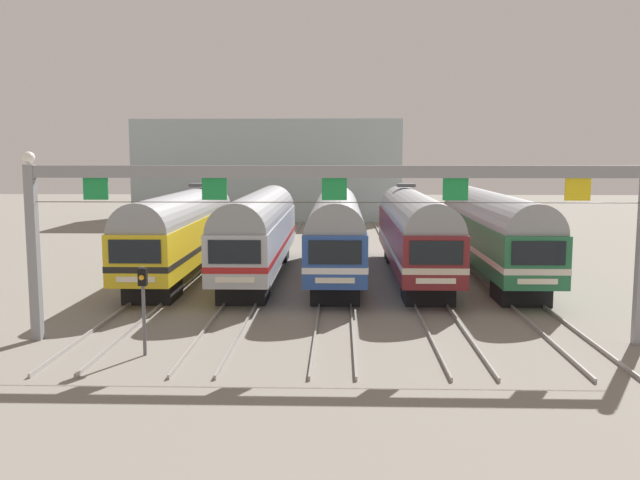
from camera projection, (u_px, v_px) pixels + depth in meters
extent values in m
plane|color=gray|center=(336.00, 277.00, 38.97)|extent=(160.00, 160.00, 0.00)
cube|color=gray|center=(221.00, 239.00, 56.09)|extent=(0.07, 70.00, 0.15)
cube|color=gray|center=(239.00, 239.00, 56.05)|extent=(0.07, 70.00, 0.15)
cube|color=gray|center=(275.00, 239.00, 55.96)|extent=(0.07, 70.00, 0.15)
cube|color=gray|center=(292.00, 239.00, 55.92)|extent=(0.07, 70.00, 0.15)
cube|color=gray|center=(328.00, 239.00, 55.84)|extent=(0.07, 70.00, 0.15)
cube|color=gray|center=(346.00, 239.00, 55.80)|extent=(0.07, 70.00, 0.15)
cube|color=gray|center=(382.00, 239.00, 55.72)|extent=(0.07, 70.00, 0.15)
cube|color=gray|center=(400.00, 239.00, 55.68)|extent=(0.07, 70.00, 0.15)
cube|color=gray|center=(436.00, 239.00, 55.60)|extent=(0.07, 70.00, 0.15)
cube|color=gray|center=(454.00, 240.00, 55.56)|extent=(0.07, 70.00, 0.15)
cube|color=gold|center=(182.00, 237.00, 38.94)|extent=(2.85, 18.00, 2.35)
cube|color=black|center=(182.00, 244.00, 38.98)|extent=(2.88, 18.02, 0.28)
cylinder|color=gray|center=(182.00, 217.00, 38.79)|extent=(2.74, 17.64, 2.74)
cube|color=black|center=(135.00, 252.00, 29.93)|extent=(2.28, 0.06, 1.03)
cube|color=silver|center=(136.00, 279.00, 30.08)|extent=(1.71, 0.05, 0.24)
cube|color=black|center=(153.00, 289.00, 32.90)|extent=(2.28, 2.60, 1.05)
cube|color=black|center=(204.00, 252.00, 45.40)|extent=(2.28, 2.60, 1.05)
cube|color=#4C4C51|center=(199.00, 185.00, 43.60)|extent=(1.10, 1.10, 0.20)
cube|color=#B2B5BA|center=(259.00, 238.00, 38.82)|extent=(2.85, 18.00, 2.35)
cube|color=#B21E1E|center=(259.00, 244.00, 38.86)|extent=(2.88, 18.02, 0.28)
cylinder|color=gray|center=(259.00, 217.00, 38.67)|extent=(2.74, 17.64, 2.74)
cube|color=black|center=(234.00, 252.00, 29.81)|extent=(2.28, 0.06, 1.03)
cube|color=silver|center=(235.00, 280.00, 29.96)|extent=(1.71, 0.05, 0.24)
cube|color=black|center=(244.00, 289.00, 32.78)|extent=(2.28, 2.60, 1.05)
cube|color=black|center=(270.00, 252.00, 45.27)|extent=(2.28, 2.60, 1.05)
cube|color=#284C9E|center=(336.00, 238.00, 38.69)|extent=(2.85, 18.00, 2.35)
cube|color=white|center=(336.00, 244.00, 38.74)|extent=(2.88, 18.02, 0.28)
cylinder|color=gray|center=(336.00, 217.00, 38.55)|extent=(2.74, 17.64, 2.74)
cube|color=black|center=(335.00, 252.00, 29.69)|extent=(2.28, 0.06, 1.03)
cube|color=silver|center=(335.00, 280.00, 29.84)|extent=(1.71, 0.05, 0.24)
cube|color=black|center=(335.00, 290.00, 32.65)|extent=(2.28, 2.60, 1.05)
cube|color=black|center=(337.00, 252.00, 45.15)|extent=(2.28, 2.60, 1.05)
cube|color=maroon|center=(414.00, 238.00, 38.57)|extent=(2.85, 18.00, 2.35)
cube|color=beige|center=(414.00, 245.00, 38.61)|extent=(2.88, 18.02, 0.28)
cylinder|color=gray|center=(414.00, 217.00, 38.43)|extent=(2.74, 17.64, 2.74)
cube|color=black|center=(436.00, 253.00, 29.57)|extent=(2.28, 0.06, 1.03)
cube|color=silver|center=(436.00, 281.00, 29.72)|extent=(1.71, 0.05, 0.24)
cube|color=black|center=(427.00, 290.00, 32.53)|extent=(2.28, 2.60, 1.05)
cube|color=black|center=(403.00, 253.00, 45.03)|extent=(2.28, 2.60, 1.05)
cube|color=#4C4C51|center=(406.00, 185.00, 43.23)|extent=(1.10, 1.10, 0.20)
cube|color=#236B42|center=(492.00, 239.00, 38.45)|extent=(2.85, 18.00, 2.35)
cube|color=silver|center=(492.00, 245.00, 38.49)|extent=(2.88, 18.02, 0.28)
cylinder|color=gray|center=(493.00, 217.00, 38.30)|extent=(2.74, 17.64, 2.74)
cube|color=black|center=(539.00, 253.00, 29.44)|extent=(2.28, 0.06, 1.03)
cube|color=silver|center=(538.00, 282.00, 29.59)|extent=(1.71, 0.05, 0.24)
cube|color=black|center=(520.00, 291.00, 32.41)|extent=(2.28, 2.60, 1.05)
cube|color=black|center=(470.00, 253.00, 44.91)|extent=(2.28, 2.60, 1.05)
cube|color=gray|center=(34.00, 253.00, 25.49)|extent=(0.36, 0.36, 6.50)
cube|color=gray|center=(334.00, 172.00, 24.81)|extent=(22.11, 0.32, 0.44)
cube|color=#198C3F|center=(96.00, 189.00, 25.13)|extent=(0.90, 0.08, 0.80)
cube|color=#198C3F|center=(214.00, 189.00, 25.00)|extent=(0.90, 0.08, 0.80)
cube|color=#198C3F|center=(334.00, 189.00, 24.88)|extent=(0.90, 0.08, 0.80)
cube|color=#198C3F|center=(455.00, 189.00, 24.76)|extent=(0.90, 0.08, 0.80)
cube|color=yellow|center=(578.00, 189.00, 24.64)|extent=(0.90, 0.08, 0.80)
sphere|color=white|center=(29.00, 158.00, 25.06)|extent=(0.44, 0.44, 0.44)
cylinder|color=#3F382D|center=(334.00, 202.00, 24.94)|extent=(22.11, 0.03, 0.03)
cylinder|color=#59595E|center=(144.00, 311.00, 23.68)|extent=(0.12, 0.12, 3.08)
cube|color=black|center=(143.00, 277.00, 23.54)|extent=(0.28, 0.24, 0.60)
sphere|color=orange|center=(141.00, 278.00, 23.40)|extent=(0.18, 0.18, 0.18)
cube|color=#9EB2B7|center=(270.00, 170.00, 74.65)|extent=(27.45, 10.00, 10.38)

